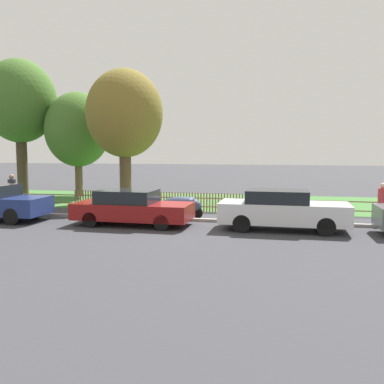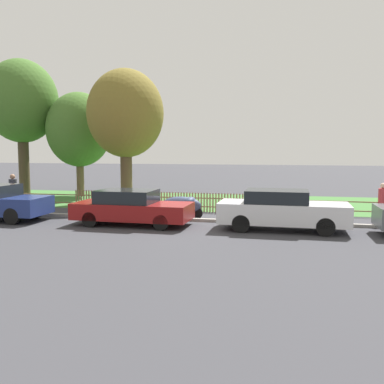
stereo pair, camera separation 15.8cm
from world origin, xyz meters
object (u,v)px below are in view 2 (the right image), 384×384
parked_car_navy_estate (131,207)px  tree_nearest_kerb (22,102)px  tree_behind_motorcycle (79,130)px  pedestrian_near_fence (13,191)px  covered_motorcycle (182,205)px  pedestrian_by_lamp (382,201)px  tree_mid_park (125,114)px  parked_car_red_compact (282,210)px

parked_car_navy_estate → tree_nearest_kerb: size_ratio=0.54×
tree_behind_motorcycle → pedestrian_near_fence: (0.04, -6.74, -3.04)m
covered_motorcycle → pedestrian_by_lamp: (7.86, 0.25, 0.34)m
covered_motorcycle → tree_mid_park: (-4.09, 4.27, 4.14)m
pedestrian_near_fence → pedestrian_by_lamp: 15.89m
parked_car_navy_estate → tree_mid_park: tree_mid_park is taller
tree_nearest_kerb → tree_behind_motorcycle: tree_nearest_kerb is taller
covered_motorcycle → tree_nearest_kerb: tree_nearest_kerb is taller
tree_mid_park → pedestrian_near_fence: 6.82m
parked_car_red_compact → tree_behind_motorcycle: tree_behind_motorcycle is taller
tree_behind_motorcycle → pedestrian_near_fence: tree_behind_motorcycle is taller
covered_motorcycle → pedestrian_by_lamp: bearing=5.7°
tree_mid_park → tree_nearest_kerb: bearing=163.3°
tree_behind_motorcycle → covered_motorcycle: bearing=-40.4°
tree_mid_park → pedestrian_near_fence: (-3.94, -4.14, -3.72)m
tree_mid_park → parked_car_navy_estate: bearing=-67.7°
parked_car_navy_estate → pedestrian_near_fence: bearing=164.2°
parked_car_navy_estate → tree_mid_park: (-2.52, 6.14, 4.03)m
pedestrian_near_fence → covered_motorcycle: bearing=32.9°
parked_car_red_compact → pedestrian_near_fence: 12.26m
tree_behind_motorcycle → pedestrian_near_fence: size_ratio=3.59×
parked_car_red_compact → tree_nearest_kerb: bearing=153.3°
tree_nearest_kerb → covered_motorcycle: bearing=-29.3°
pedestrian_near_fence → pedestrian_by_lamp: size_ratio=1.09×
tree_mid_park → covered_motorcycle: bearing=-46.3°
parked_car_red_compact → pedestrian_near_fence: bearing=172.2°
tree_behind_motorcycle → tree_mid_park: tree_mid_park is taller
parked_car_navy_estate → parked_car_red_compact: bearing=2.6°
parked_car_red_compact → tree_mid_park: 10.89m
tree_mid_park → pedestrian_near_fence: size_ratio=4.03×
tree_nearest_kerb → parked_car_navy_estate: bearing=-39.8°
tree_behind_motorcycle → tree_mid_park: bearing=-33.2°
tree_nearest_kerb → pedestrian_near_fence: size_ratio=4.75×
tree_behind_motorcycle → pedestrian_by_lamp: tree_behind_motorcycle is taller
parked_car_red_compact → pedestrian_by_lamp: size_ratio=2.85×
covered_motorcycle → tree_mid_park: bearing=137.6°
parked_car_red_compact → pedestrian_by_lamp: bearing=29.0°
tree_nearest_kerb → tree_mid_park: 8.00m
tree_nearest_kerb → tree_behind_motorcycle: size_ratio=1.32×
pedestrian_near_fence → tree_behind_motorcycle: bearing=124.2°
pedestrian_by_lamp → parked_car_red_compact: bearing=-159.4°
parked_car_red_compact → tree_behind_motorcycle: (-12.15, 8.63, 3.29)m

